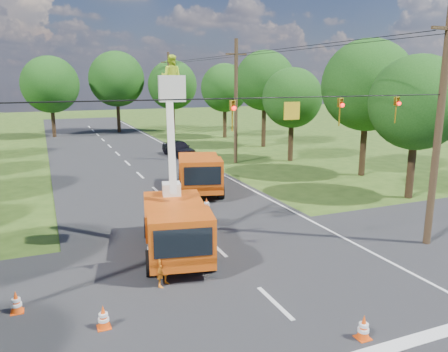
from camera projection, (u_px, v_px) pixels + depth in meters
name	position (u px, v px, depth m)	size (l,w,h in m)	color
ground	(140.00, 176.00, 31.70)	(140.00, 140.00, 0.00)	#2D4815
road_main	(140.00, 176.00, 31.70)	(12.00, 100.00, 0.06)	black
road_cross	(247.00, 278.00, 15.49)	(56.00, 10.00, 0.07)	black
edge_line	(212.00, 170.00, 33.80)	(0.12, 90.00, 0.02)	silver
bucket_truck	(176.00, 215.00, 17.25)	(3.48, 6.52, 7.80)	#D0480E
second_truck	(200.00, 172.00, 26.99)	(4.10, 6.87, 2.42)	#D0480E
ground_worker	(163.00, 260.00, 14.68)	(0.69, 0.45, 1.89)	orange
distant_car	(179.00, 148.00, 39.59)	(1.72, 4.27, 1.46)	black
traffic_cone_1	(363.00, 328.00, 11.77)	(0.38, 0.38, 0.71)	#ED490C
traffic_cone_2	(209.00, 216.00, 21.36)	(0.38, 0.38, 0.71)	#ED490C
traffic_cone_3	(207.00, 204.00, 23.24)	(0.38, 0.38, 0.71)	#ED490C
traffic_cone_4	(103.00, 317.00, 12.28)	(0.38, 0.38, 0.71)	#ED490C
traffic_cone_5	(16.00, 302.00, 13.09)	(0.38, 0.38, 0.71)	#ED490C
traffic_cone_7	(214.00, 175.00, 30.42)	(0.38, 0.38, 0.71)	#ED490C
traffic_cone_8	(151.00, 246.00, 17.45)	(0.38, 0.38, 0.71)	#ED490C
pole_right_near	(439.00, 125.00, 17.56)	(1.80, 0.30, 10.00)	#4C3823
pole_right_mid	(236.00, 101.00, 35.57)	(1.80, 0.30, 10.00)	#4C3823
pole_right_far	(169.00, 93.00, 53.58)	(1.80, 0.30, 10.00)	#4C3823
signal_span	(308.00, 109.00, 15.03)	(18.00, 0.29, 1.07)	black
tree_right_a	(417.00, 103.00, 24.74)	(5.40, 5.40, 8.28)	#382616
tree_right_b	(367.00, 85.00, 30.52)	(6.40, 6.40, 9.65)	#382616
tree_right_c	(292.00, 98.00, 36.39)	(5.00, 5.00, 7.83)	#382616
tree_right_d	(265.00, 81.00, 43.89)	(6.00, 6.00, 9.70)	#382616
tree_right_e	(225.00, 88.00, 50.91)	(5.60, 5.60, 8.63)	#382616
tree_far_a	(50.00, 85.00, 50.97)	(6.60, 6.60, 9.50)	#382616
tree_far_b	(117.00, 79.00, 55.64)	(7.00, 7.00, 10.32)	#382616
tree_far_c	(172.00, 85.00, 55.55)	(6.20, 6.20, 9.18)	#382616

